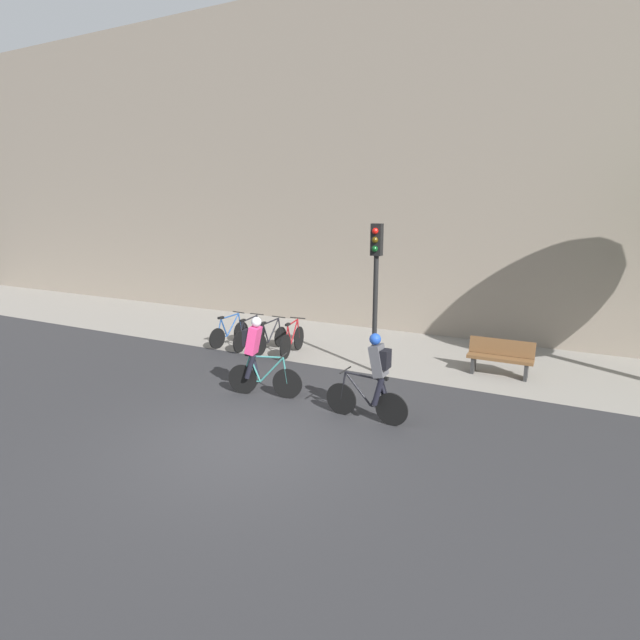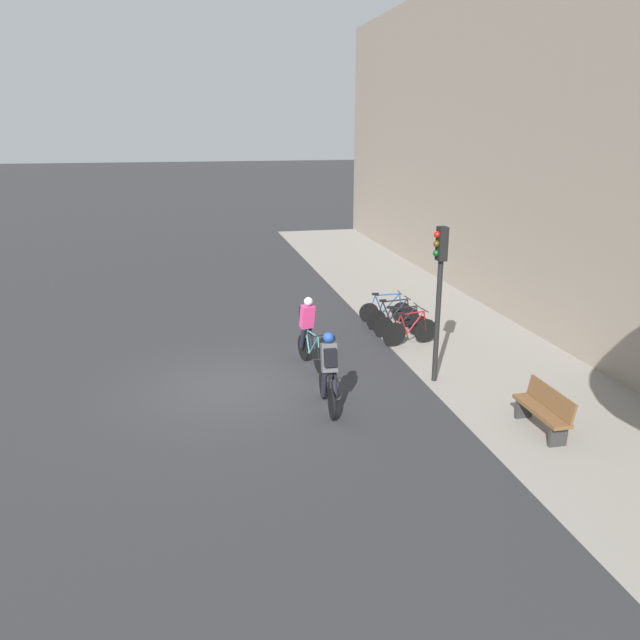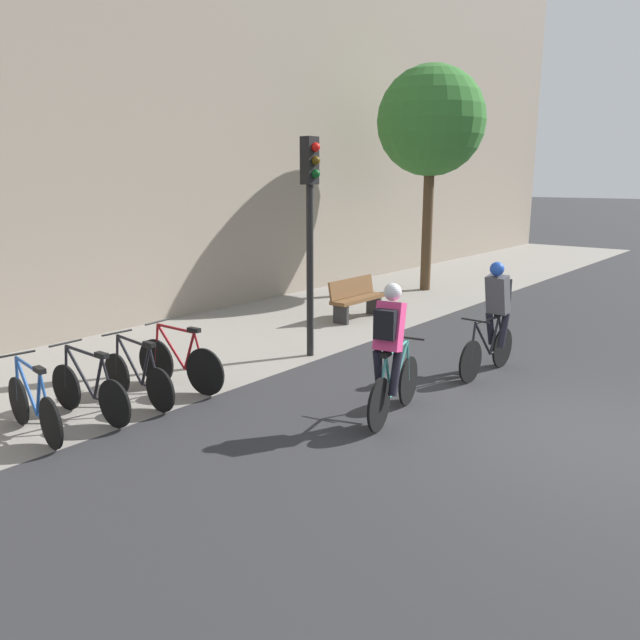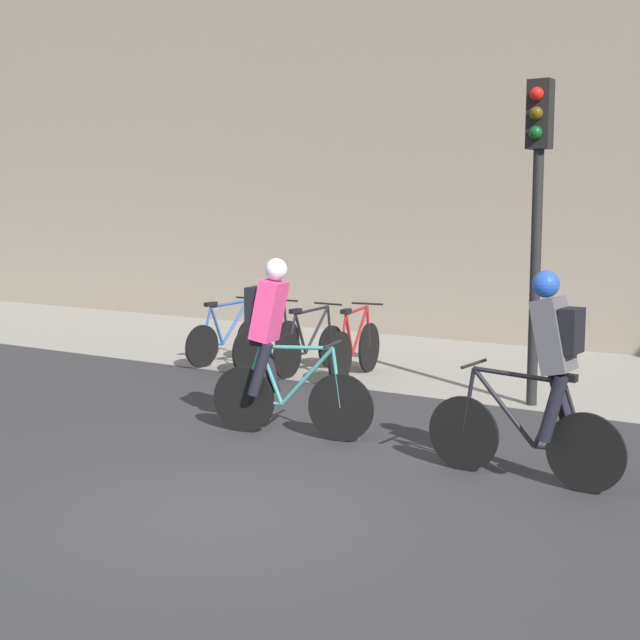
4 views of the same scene
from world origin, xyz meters
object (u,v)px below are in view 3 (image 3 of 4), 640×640
Objects in this scene: parked_bike_1 at (89,390)px; bench at (356,298)px; parked_bike_0 at (33,406)px; parked_bike_2 at (138,376)px; cyclist_grey at (495,314)px; parked_bike_3 at (180,363)px; cyclist_pink at (391,349)px; traffic_light_pole at (310,208)px.

parked_bike_1 is 6.94m from bench.
parked_bike_0 is 0.73m from parked_bike_1.
parked_bike_0 reaches higher than parked_bike_2.
cyclist_grey is 6.04m from parked_bike_1.
cyclist_grey reaches higher than parked_bike_2.
parked_bike_3 is at bearing 0.05° from parked_bike_0.
parked_bike_1 is 1.45m from parked_bike_3.
parked_bike_3 is 5.50m from bench.
cyclist_pink reaches higher than parked_bike_3.
cyclist_grey is 1.14× the size of bench.
traffic_light_pole is (2.56, -0.34, 2.14)m from parked_bike_3.
traffic_light_pole reaches higher than cyclist_pink.
parked_bike_3 is at bearing 0.09° from parked_bike_1.
cyclist_pink is 1.08× the size of parked_bike_2.
parked_bike_0 is 0.99× the size of parked_bike_2.
parked_bike_1 is (-5.11, 3.18, -0.56)m from cyclist_grey.
parked_bike_3 is at bearing 172.39° from traffic_light_pole.
parked_bike_3 is at bearing 105.91° from cyclist_pink.
parked_bike_1 is (0.73, -0.00, 0.00)m from parked_bike_0.
parked_bike_3 is (-3.66, 3.18, -0.54)m from cyclist_grey.
parked_bike_3 reaches higher than parked_bike_0.
cyclist_grey is at bearing -2.82° from cyclist_pink.
parked_bike_0 is at bearing 179.97° from parked_bike_1.
cyclist_pink is 1.09× the size of parked_bike_0.
traffic_light_pole reaches higher than parked_bike_1.
cyclist_grey is 1.07× the size of parked_bike_2.
cyclist_pink is 5.97m from bench.
parked_bike_0 is 1.05× the size of bench.
parked_bike_1 is at bearing 127.32° from cyclist_pink.
traffic_light_pole is (-1.10, 2.84, 1.60)m from cyclist_grey.
parked_bike_2 is (-4.38, 3.18, -0.57)m from cyclist_grey.
parked_bike_1 is at bearing 179.98° from parked_bike_2.
parked_bike_3 is (-0.87, 3.04, -0.54)m from cyclist_pink.
parked_bike_2 is 1.00× the size of parked_bike_3.
bench is at bearing 39.72° from cyclist_pink.
parked_bike_3 is 0.45× the size of traffic_light_pole.
parked_bike_2 is 3.95m from traffic_light_pole.
traffic_light_pole is at bearing 111.11° from cyclist_grey.
parked_bike_1 is 0.73m from parked_bike_2.
parked_bike_3 reaches higher than bench.
cyclist_pink reaches higher than cyclist_grey.
parked_bike_1 is 0.45× the size of traffic_light_pole.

